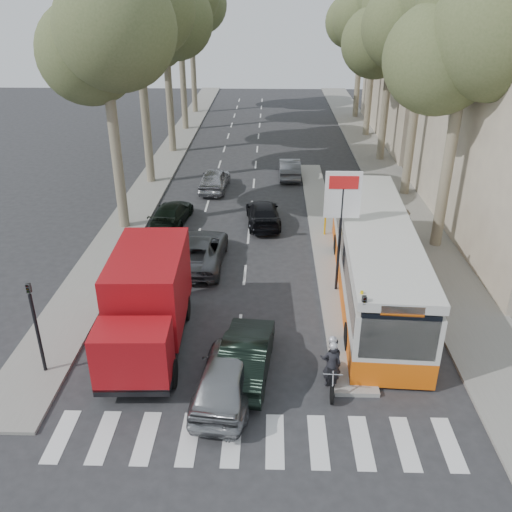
{
  "coord_description": "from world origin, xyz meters",
  "views": [
    {
      "loc": [
        0.27,
        -16.14,
        12.2
      ],
      "look_at": [
        -0.33,
        5.29,
        1.6
      ],
      "focal_mm": 38.0,
      "sensor_mm": 36.0,
      "label": 1
    }
  ],
  "objects_px": {
    "motorcycle": "(331,363)",
    "dark_hatchback": "(246,355)",
    "red_truck": "(147,302)",
    "city_bus": "(375,258)",
    "silver_hatchback": "(226,376)"
  },
  "relations": [
    {
      "from": "motorcycle",
      "to": "dark_hatchback",
      "type": "bearing_deg",
      "value": 173.08
    },
    {
      "from": "red_truck",
      "to": "city_bus",
      "type": "xyz_separation_m",
      "value": [
        9.01,
        4.04,
        -0.07
      ]
    },
    {
      "from": "city_bus",
      "to": "motorcycle",
      "type": "bearing_deg",
      "value": -108.31
    },
    {
      "from": "silver_hatchback",
      "to": "motorcycle",
      "type": "relative_size",
      "value": 2.12
    },
    {
      "from": "dark_hatchback",
      "to": "red_truck",
      "type": "relative_size",
      "value": 0.68
    },
    {
      "from": "red_truck",
      "to": "motorcycle",
      "type": "height_order",
      "value": "red_truck"
    },
    {
      "from": "red_truck",
      "to": "city_bus",
      "type": "bearing_deg",
      "value": 22.19
    },
    {
      "from": "silver_hatchback",
      "to": "red_truck",
      "type": "relative_size",
      "value": 0.68
    },
    {
      "from": "red_truck",
      "to": "city_bus",
      "type": "distance_m",
      "value": 9.87
    },
    {
      "from": "silver_hatchback",
      "to": "dark_hatchback",
      "type": "bearing_deg",
      "value": -109.69
    },
    {
      "from": "dark_hatchback",
      "to": "red_truck",
      "type": "bearing_deg",
      "value": -17.84
    },
    {
      "from": "silver_hatchback",
      "to": "dark_hatchback",
      "type": "relative_size",
      "value": 1.0
    },
    {
      "from": "red_truck",
      "to": "motorcycle",
      "type": "distance_m",
      "value": 7.02
    },
    {
      "from": "city_bus",
      "to": "motorcycle",
      "type": "relative_size",
      "value": 6.08
    },
    {
      "from": "red_truck",
      "to": "motorcycle",
      "type": "xyz_separation_m",
      "value": [
        6.62,
        -2.09,
        -1.04
      ]
    }
  ]
}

